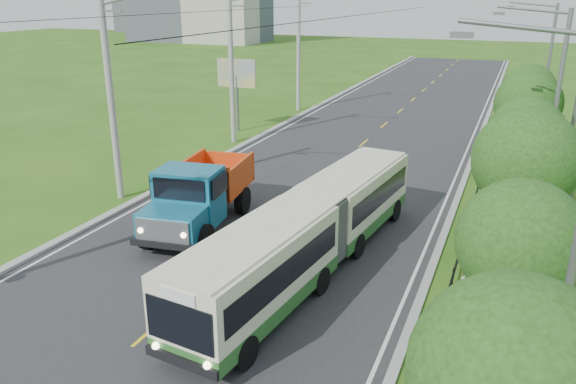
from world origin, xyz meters
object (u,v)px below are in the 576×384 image
Objects in this scene: billboard_left at (237,78)px; streetlight_mid at (551,110)px; planter_near at (471,283)px; pole_mid at (232,66)px; bus at (311,228)px; planter_mid at (487,205)px; pole_near at (111,95)px; planter_far at (497,160)px; pole_far at (299,50)px; tree_second at (522,246)px; streetlight_near at (571,232)px; tree_fifth at (529,107)px; tree_fourth at (527,137)px; streetlight_far at (545,70)px; dump_truck at (199,191)px; tree_back at (529,93)px; tree_third at (527,165)px.

streetlight_mid is at bearing -26.40° from billboard_left.
billboard_left is (-18.10, 18.00, 3.58)m from planter_near.
bus is at bearing -54.22° from pole_mid.
planter_near is 8.00m from planter_mid.
pole_near is 1.10× the size of streetlight_mid.
planter_mid and planter_far have the same top height.
pole_far is at bearing 121.99° from planter_near.
tree_second is at bearing -86.38° from planter_far.
pole_near reaches higher than streetlight_near.
tree_fifth is 6.28m from streetlight_mid.
tree_fifth is at bearing 31.59° from pole_near.
bus is at bearing -127.45° from tree_fourth.
planter_far is at bearing 90.00° from planter_mid.
tree_fifth is 16.49m from bus.
planter_mid is (-2.04, -14.00, -4.62)m from streetlight_far.
pole_mid is 17.56m from planter_far.
pole_far is 0.69× the size of bus.
pole_far is 20.70m from planter_far.
streetlight_near is at bearing -90.00° from streetlight_mid.
pole_mid is at bearing 159.26° from tree_fourth.
billboard_left is (-20.14, 10.00, -1.04)m from streetlight_mid.
dump_truck is at bearing 158.02° from tree_second.
planter_mid is at bearing -28.92° from billboard_left.
tree_back is at bearing 93.70° from streetlight_mid.
streetlight_far is (0.00, 14.00, 0.00)m from streetlight_mid.
tree_second is at bearing -59.58° from pole_far.
tree_second reaches higher than billboard_left.
tree_fourth is 21.72m from billboard_left.
tree_fifth is (18.12, -12.86, -1.24)m from pole_far.
pole_mid is 1.67× the size of tree_third.
tree_fifth is 1.05× the size of tree_back.
planter_far is at bearing 37.63° from pole_near.
planter_near is (16.86, -27.00, -4.81)m from pole_far.
tree_fifth is 0.40× the size of bus.
planter_near is at bearing -104.32° from streetlight_mid.
bus is (-6.79, 3.14, -1.85)m from tree_second.
pole_near reaches higher than dump_truck.
planter_mid is at bearing 102.10° from tree_third.
tree_third is at bearing -90.00° from tree_fourth.
pole_far reaches higher than bus.
tree_fifth reaches higher than bus.
streetlight_near is at bearing -36.12° from dump_truck.
planter_mid is (16.86, -19.00, -4.81)m from pole_far.
tree_fourth reaches higher than dump_truck.
pole_mid is 1.10× the size of streetlight_far.
pole_mid is at bearing 159.68° from streetlight_mid.
planter_mid is (-1.26, -6.14, -3.57)m from tree_fifth.
streetlight_mid reaches higher than billboard_left.
tree_second is at bearing -48.48° from billboard_left.
pole_near reaches higher than planter_far.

